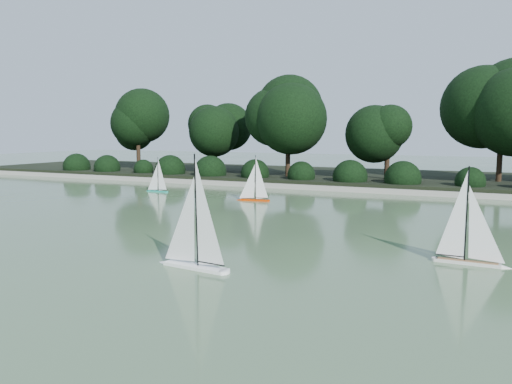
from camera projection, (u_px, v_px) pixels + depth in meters
ground at (228, 239)px, 9.93m from camera, size 80.00×80.00×0.00m
pond_coping at (346, 189)px, 18.01m from camera, size 40.00×0.35×0.18m
far_bank at (370, 178)px, 21.60m from camera, size 40.00×8.00×0.30m
tree_line at (395, 119)px, 19.38m from camera, size 26.31×3.93×4.39m
shrub_hedge at (352, 177)px, 18.78m from camera, size 29.10×1.10×1.10m
sailboat_white_a at (190, 249)px, 7.82m from camera, size 1.41×0.38×1.91m
sailboat_white_b at (474, 249)px, 8.00m from camera, size 1.24×0.24×1.69m
sailboat_orange at (252, 193)px, 15.58m from camera, size 1.11×0.35×1.51m
sailboat_teal at (156, 186)px, 17.94m from camera, size 0.98×0.17×1.34m
race_buoy at (200, 226)px, 11.31m from camera, size 0.13×0.13×0.13m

